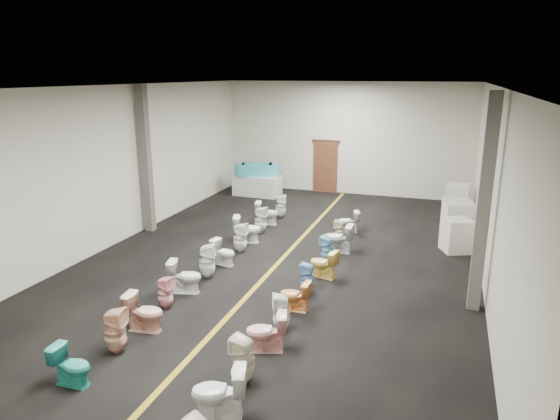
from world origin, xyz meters
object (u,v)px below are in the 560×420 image
at_px(toilet_left_1, 115,331).
at_px(toilet_left_9, 261,220).
at_px(toilet_right_6, 308,278).
at_px(toilet_right_9, 339,238).
at_px(toilet_left_10, 267,213).
at_px(toilet_right_2, 243,360).
at_px(toilet_left_2, 144,312).
at_px(toilet_left_3, 165,292).
at_px(toilet_right_7, 323,264).
at_px(toilet_left_6, 224,252).
at_px(toilet_left_0, 71,366).
at_px(appliance_crate_d, 457,200).
at_px(display_table, 257,185).
at_px(toilet_right_11, 348,222).
at_px(toilet_right_3, 266,332).
at_px(appliance_crate_b, 457,220).
at_px(toilet_right_8, 327,250).
at_px(toilet_left_8, 247,229).
at_px(appliance_crate_a, 457,235).
at_px(toilet_right_4, 281,312).
at_px(appliance_crate_c, 457,214).
at_px(toilet_right_10, 340,231).
at_px(toilet_left_7, 240,238).
at_px(toilet_left_5, 207,261).
at_px(toilet_right_5, 295,296).
at_px(toilet_right_1, 219,393).
at_px(toilet_left_11, 281,206).
at_px(bathtub, 257,169).

height_order(toilet_left_1, toilet_left_9, toilet_left_1).
relative_size(toilet_right_6, toilet_right_9, 0.87).
height_order(toilet_left_10, toilet_right_2, toilet_right_2).
xyz_separation_m(toilet_left_2, toilet_left_3, (-0.12, 0.95, -0.02)).
bearing_deg(toilet_right_7, toilet_left_6, -76.62).
bearing_deg(toilet_left_0, appliance_crate_d, -26.59).
xyz_separation_m(display_table, toilet_right_7, (4.60, -7.38, -0.05)).
bearing_deg(toilet_right_11, toilet_right_3, -17.94).
height_order(display_table, appliance_crate_b, appliance_crate_b).
xyz_separation_m(toilet_left_3, toilet_right_8, (2.61, 3.63, 0.01)).
relative_size(toilet_left_8, toilet_left_9, 0.97).
height_order(appliance_crate_a, toilet_right_6, appliance_crate_a).
bearing_deg(toilet_right_4, appliance_crate_c, 135.41).
distance_m(toilet_left_8, toilet_right_6, 3.84).
bearing_deg(toilet_left_8, appliance_crate_b, -86.46).
distance_m(toilet_left_10, toilet_right_4, 7.01).
relative_size(toilet_left_8, toilet_right_7, 1.14).
height_order(toilet_right_3, toilet_right_7, toilet_right_3).
bearing_deg(appliance_crate_b, toilet_left_3, -129.86).
distance_m(toilet_left_8, toilet_left_10, 1.88).
distance_m(display_table, toilet_right_9, 7.16).
bearing_deg(toilet_right_3, appliance_crate_a, 136.69).
bearing_deg(toilet_right_11, toilet_left_1, -34.90).
relative_size(toilet_left_2, toilet_right_10, 1.12).
bearing_deg(toilet_left_3, toilet_left_0, -173.07).
relative_size(toilet_right_9, toilet_right_10, 1.21).
height_order(toilet_left_0, toilet_right_9, toilet_right_9).
bearing_deg(toilet_left_8, toilet_right_7, -142.88).
height_order(toilet_right_9, toilet_right_10, toilet_right_9).
bearing_deg(toilet_left_7, toilet_left_8, 9.27).
xyz_separation_m(toilet_left_1, toilet_left_6, (0.01, 4.46, -0.09)).
distance_m(toilet_left_1, toilet_right_10, 7.60).
relative_size(toilet_left_1, toilet_right_4, 1.14).
bearing_deg(toilet_right_10, toilet_left_5, -30.88).
bearing_deg(appliance_crate_d, toilet_right_5, -109.90).
distance_m(appliance_crate_a, toilet_right_7, 4.29).
height_order(toilet_left_3, toilet_right_6, toilet_left_3).
bearing_deg(display_table, appliance_crate_d, -3.45).
xyz_separation_m(appliance_crate_c, toilet_left_1, (-5.71, -9.73, -0.04)).
xyz_separation_m(toilet_right_1, toilet_right_8, (0.04, 6.42, -0.04)).
bearing_deg(toilet_right_3, toilet_left_11, 179.70).
bearing_deg(appliance_crate_d, toilet_left_11, -158.02).
bearing_deg(toilet_left_8, toilet_right_8, -127.84).
xyz_separation_m(toilet_left_5, toilet_right_1, (2.49, -4.56, -0.02)).
bearing_deg(toilet_right_1, toilet_right_8, 161.07).
relative_size(toilet_left_2, toilet_right_5, 1.14).
bearing_deg(toilet_right_11, toilet_right_2, -18.10).
bearing_deg(toilet_right_8, toilet_right_3, 21.36).
bearing_deg(toilet_left_10, toilet_left_2, 168.45).
relative_size(bathtub, toilet_left_9, 2.16).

